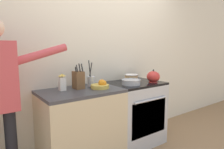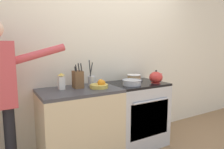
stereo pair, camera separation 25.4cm
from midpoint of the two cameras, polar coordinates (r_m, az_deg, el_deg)
The scene contains 10 objects.
wall_back at distance 2.91m, azimuth -3.74°, elevation 6.07°, with size 8.00×0.04×2.60m.
counter_cabinet at distance 2.52m, azimuth -11.74°, elevation -14.34°, with size 0.95×0.61×0.89m.
stove_range at distance 2.95m, azimuth 3.85°, elevation -10.83°, with size 0.76×0.64×0.89m.
layer_cake at distance 2.93m, azimuth 3.08°, elevation -0.98°, with size 0.24×0.24×0.10m.
tea_kettle at distance 2.86m, azimuth 9.26°, elevation -0.65°, with size 0.23×0.19×0.18m.
mixing_bowl at distance 2.65m, azimuth 2.74°, elevation -2.17°, with size 0.26×0.26×0.07m.
knife_block at distance 2.45m, azimuth -12.53°, elevation -1.51°, with size 0.11×0.14×0.31m.
utensil_crock at distance 2.58m, azimuth -8.78°, elevation -1.75°, with size 0.10×0.10×0.33m.
fruit_bowl at distance 2.44m, azimuth -6.26°, elevation -3.14°, with size 0.23×0.23×0.11m.
milk_carton at distance 2.40m, azimuth -17.05°, elevation -2.25°, with size 0.07×0.07×0.20m.
Camera 1 is at (-1.66, -1.76, 1.40)m, focal length 32.00 mm.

